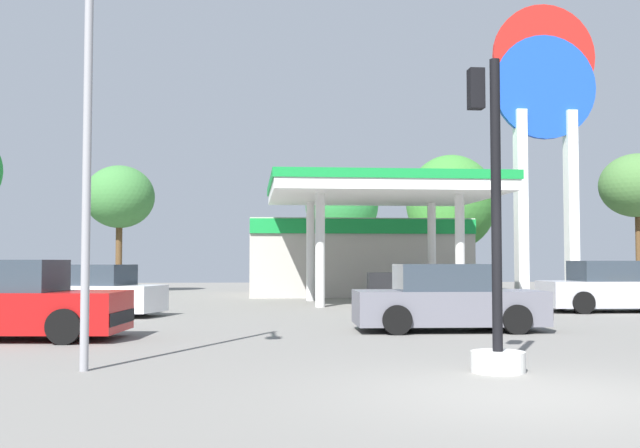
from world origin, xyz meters
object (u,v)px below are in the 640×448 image
Objects in this scene: car_0 at (447,301)px; tree_4 at (637,186)px; tree_1 at (120,197)px; tree_3 at (451,203)px; corner_streetlamp at (84,94)px; station_pole_sign at (545,112)px; car_3 at (90,293)px; car_4 at (11,303)px; car_1 at (613,289)px; traffic_signal_1 at (494,279)px; tree_2 at (342,207)px.

car_0 is 0.61× the size of tree_4.
car_0 is 24.07m from tree_1.
tree_3 is 27.90m from corner_streetlamp.
car_0 is at bearing -120.27° from station_pole_sign.
car_4 is at bearing -92.39° from car_3.
car_0 is at bearing -139.40° from car_1.
car_3 is 0.64× the size of tree_3.
car_1 is 1.00× the size of traffic_signal_1.
car_4 is 25.27m from tree_3.
car_1 is 1.01× the size of car_3.
tree_3 is (15.94, -1.69, -0.28)m from tree_1.
car_3 is at bearing -149.31° from tree_4.
car_4 is 0.67× the size of tree_3.
station_pole_sign is 1.85× the size of corner_streetlamp.
station_pole_sign is at bearing 39.70° from car_4.
car_4 is 30.80m from tree_4.
car_0 is 24.04m from tree_4.
tree_3 is 9.03m from tree_4.
tree_2 is at bearing -178.47° from tree_4.
tree_1 is 10.90m from tree_2.
car_4 reaches higher than car_3.
tree_1 is at bearing 116.42° from car_0.
station_pole_sign is 20.07m from tree_1.
car_4 is at bearing -124.72° from tree_3.
station_pole_sign is 22.94m from corner_streetlamp.
station_pole_sign reaches higher than corner_streetlamp.
tree_2 is 0.83× the size of tree_4.
car_4 is 0.71× the size of corner_streetlamp.
car_4 is at bearing -139.59° from tree_4.
tree_3 is at bearing 76.19° from traffic_signal_1.
car_0 is at bearing -63.58° from tree_1.
car_1 is 15.93m from tree_4.
traffic_signal_1 is at bearing -3.82° from corner_streetlamp.
traffic_signal_1 is at bearing -113.84° from station_pole_sign.
car_0 is at bearing -127.37° from tree_4.
tree_1 reaches higher than tree_2.
tree_2 is (8.80, 19.37, 3.29)m from car_4.
car_0 is 8.62m from car_1.
car_1 is 0.64× the size of tree_4.
car_3 is 16.10m from tree_2.
corner_streetlamp is at bearing -139.27° from car_1.
car_4 is (-8.87, -0.99, 0.04)m from car_0.
car_1 is at bearing 57.35° from traffic_signal_1.
car_0 is 20.63m from tree_3.
car_3 is at bearing -178.26° from car_1.
car_4 is 22.65m from tree_1.
corner_streetlamp is at bearing -127.35° from station_pole_sign.
car_0 is 0.62× the size of tree_3.
tree_2 is 24.89m from corner_streetlamp.
station_pole_sign is 2.69× the size of car_1.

